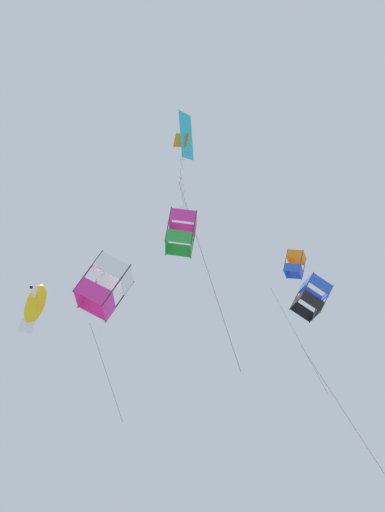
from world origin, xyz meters
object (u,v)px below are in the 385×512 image
object	(u,v)px
kite_box_near_right	(312,299)
kite_delta_far_centre	(185,139)
kite_fish_near_left	(35,304)
kite_box_mid_left	(104,287)
kite_box_low_drifter	(181,233)
kite_box_upper_right	(295,265)

from	to	relation	value
kite_box_near_right	kite_delta_far_centre	bearing A→B (deg)	121.95
kite_fish_near_left	kite_box_mid_left	bearing A→B (deg)	-105.86
kite_fish_near_left	kite_box_low_drifter	xyz separation A→B (m)	(0.36, -6.15, 5.13)
kite_delta_far_centre	kite_box_mid_left	world-z (taller)	kite_delta_far_centre
kite_box_upper_right	kite_box_near_right	size ratio (longest dim) A/B	0.88
kite_fish_near_left	kite_box_near_right	bearing A→B (deg)	-95.65
kite_box_upper_right	kite_box_low_drifter	world-z (taller)	kite_box_upper_right
kite_fish_near_left	kite_box_mid_left	distance (m)	2.74
kite_fish_near_left	kite_box_near_right	xyz separation A→B (m)	(-5.40, -8.69, -0.34)
kite_box_low_drifter	kite_delta_far_centre	bearing A→B (deg)	-179.19
kite_delta_far_centre	kite_box_upper_right	world-z (taller)	kite_box_upper_right
kite_box_mid_left	kite_delta_far_centre	bearing A→B (deg)	-151.88
kite_delta_far_centre	kite_fish_near_left	size ratio (longest dim) A/B	4.07
kite_delta_far_centre	kite_box_low_drifter	xyz separation A→B (m)	(8.91, -4.08, 2.75)
kite_delta_far_centre	kite_fish_near_left	world-z (taller)	kite_delta_far_centre
kite_fish_near_left	kite_box_low_drifter	bearing A→B (deg)	-60.49
kite_fish_near_left	kite_delta_far_centre	bearing A→B (deg)	-140.14
kite_delta_far_centre	kite_box_near_right	xyz separation A→B (m)	(3.15, -6.62, -2.72)
kite_box_upper_right	kite_delta_far_centre	bearing A→B (deg)	179.13
kite_box_near_right	kite_box_low_drifter	xyz separation A→B (m)	(5.76, 2.54, 5.47)
kite_delta_far_centre	kite_box_upper_right	size ratio (longest dim) A/B	1.11
kite_fish_near_left	kite_box_mid_left	world-z (taller)	kite_box_mid_left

